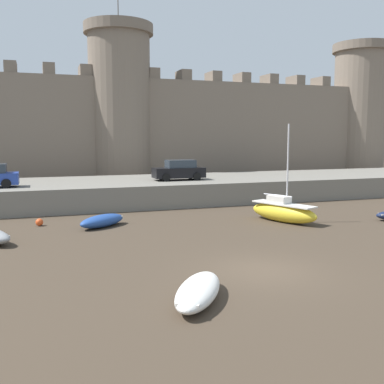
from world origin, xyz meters
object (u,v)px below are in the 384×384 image
rowboat_midflat_centre (198,290)px  sailboat_midflat_right (283,211)px  mooring_buoy_near_channel (39,222)px  car_quay_west (179,170)px  rowboat_midflat_left (102,221)px

rowboat_midflat_centre → sailboat_midflat_right: bearing=49.0°
sailboat_midflat_right → mooring_buoy_near_channel: (-14.20, 3.56, -0.45)m
rowboat_midflat_centre → car_quay_west: (6.09, 21.45, 2.16)m
rowboat_midflat_centre → rowboat_midflat_left: bearing=95.5°
mooring_buoy_near_channel → car_quay_west: bearing=32.9°
rowboat_midflat_left → rowboat_midflat_centre: 13.03m
rowboat_midflat_centre → car_quay_west: bearing=74.2°
sailboat_midflat_right → rowboat_midflat_left: sailboat_midflat_right is taller
rowboat_midflat_left → mooring_buoy_near_channel: 3.78m
car_quay_west → rowboat_midflat_centre: bearing=-105.8°
mooring_buoy_near_channel → rowboat_midflat_centre: bearing=-71.9°
sailboat_midflat_right → car_quay_west: sailboat_midflat_right is taller
rowboat_midflat_left → mooring_buoy_near_channel: bearing=156.6°
car_quay_west → sailboat_midflat_right: bearing=-72.2°
sailboat_midflat_right → rowboat_midflat_left: bearing=169.2°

